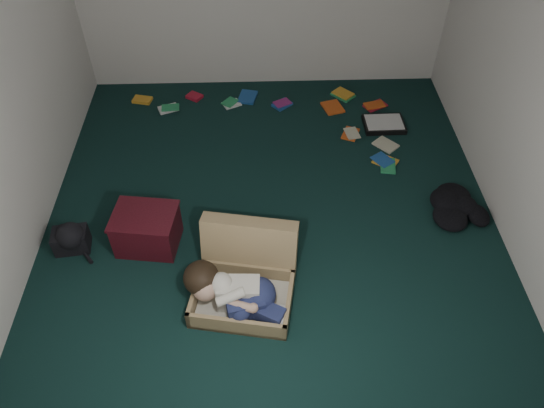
{
  "coord_description": "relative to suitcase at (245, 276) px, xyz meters",
  "views": [
    {
      "loc": [
        -0.1,
        -3.23,
        3.5
      ],
      "look_at": [
        0.0,
        -0.15,
        0.35
      ],
      "focal_mm": 35.0,
      "sensor_mm": 36.0,
      "label": 1
    }
  ],
  "objects": [
    {
      "name": "clothing_pile",
      "position": [
        1.93,
        0.8,
        -0.09
      ],
      "size": [
        0.55,
        0.48,
        0.15
      ],
      "primitive_type": null,
      "rotation": [
        0.0,
        0.0,
        0.23
      ],
      "color": "black",
      "rests_on": "floor"
    },
    {
      "name": "wall_front",
      "position": [
        0.23,
        -1.5,
        1.13
      ],
      "size": [
        4.5,
        0.0,
        4.5
      ],
      "primitive_type": "plane",
      "rotation": [
        -1.57,
        0.0,
        0.0
      ],
      "color": "white",
      "rests_on": "ground"
    },
    {
      "name": "wall_right",
      "position": [
        2.23,
        0.75,
        1.13
      ],
      "size": [
        0.0,
        4.5,
        4.5
      ],
      "primitive_type": "plane",
      "rotation": [
        1.57,
        0.0,
        -1.57
      ],
      "color": "white",
      "rests_on": "ground"
    },
    {
      "name": "suitcase",
      "position": [
        0.0,
        0.0,
        0.0
      ],
      "size": [
        0.87,
        0.85,
        0.55
      ],
      "rotation": [
        0.0,
        0.0,
        -0.18
      ],
      "color": "#A28659",
      "rests_on": "floor"
    },
    {
      "name": "floor",
      "position": [
        0.23,
        0.75,
        -0.17
      ],
      "size": [
        4.5,
        4.5,
        0.0
      ],
      "primitive_type": "plane",
      "color": "black",
      "rests_on": "ground"
    },
    {
      "name": "person",
      "position": [
        -0.08,
        -0.18,
        0.04
      ],
      "size": [
        0.79,
        0.49,
        0.34
      ],
      "rotation": [
        0.0,
        0.0,
        -0.18
      ],
      "color": "silver",
      "rests_on": "suitcase"
    },
    {
      "name": "paper_tray",
      "position": [
        1.48,
        2.08,
        -0.14
      ],
      "size": [
        0.44,
        0.33,
        0.06
      ],
      "rotation": [
        0.0,
        0.0,
        0.02
      ],
      "color": "black",
      "rests_on": "floor"
    },
    {
      "name": "book_scatter",
      "position": [
        0.57,
        2.27,
        -0.16
      ],
      "size": [
        2.88,
        1.51,
        0.02
      ],
      "color": "gold",
      "rests_on": "floor"
    },
    {
      "name": "maroon_bin",
      "position": [
        -0.83,
        0.5,
        0.01
      ],
      "size": [
        0.57,
        0.47,
        0.36
      ],
      "rotation": [
        0.0,
        0.0,
        -0.13
      ],
      "color": "#410D15",
      "rests_on": "floor"
    },
    {
      "name": "backpack",
      "position": [
        -1.47,
        0.48,
        -0.06
      ],
      "size": [
        0.39,
        0.33,
        0.21
      ],
      "primitive_type": null,
      "rotation": [
        0.0,
        0.0,
        0.12
      ],
      "color": "black",
      "rests_on": "floor"
    }
  ]
}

